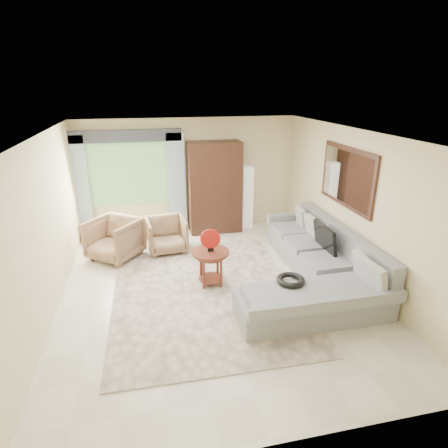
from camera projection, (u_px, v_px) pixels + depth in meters
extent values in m
plane|color=silver|center=(214.00, 290.00, 6.38)|extent=(6.00, 6.00, 0.00)
cube|color=beige|center=(205.00, 291.00, 6.33)|extent=(3.08, 4.06, 0.02)
cube|color=gray|center=(311.00, 256.00, 7.17)|extent=(0.90, 2.40, 0.40)
cube|color=gray|center=(314.00, 305.00, 5.56)|extent=(2.30, 0.80, 0.40)
cube|color=gray|center=(341.00, 241.00, 6.71)|extent=(0.20, 3.20, 0.50)
cube|color=gray|center=(288.00, 219.00, 8.23)|extent=(0.90, 0.16, 0.22)
cube|color=gray|center=(330.00, 305.00, 5.05)|extent=(2.30, 0.10, 0.18)
cube|color=black|center=(325.00, 238.00, 6.67)|extent=(0.14, 0.74, 0.48)
torus|color=black|center=(291.00, 280.00, 5.58)|extent=(0.43, 0.43, 0.09)
cylinder|color=#4E2014|center=(211.00, 252.00, 6.33)|extent=(0.64, 0.64, 0.04)
cylinder|color=#4E2014|center=(211.00, 270.00, 6.44)|extent=(0.42, 0.42, 0.58)
cylinder|color=#A41610|center=(210.00, 239.00, 6.24)|extent=(0.34, 0.07, 0.34)
imported|color=#9B7054|center=(114.00, 239.00, 7.41)|extent=(1.24, 1.25, 0.82)
imported|color=olive|center=(167.00, 235.00, 7.74)|extent=(0.84, 0.86, 0.72)
imported|color=#999999|center=(88.00, 231.00, 8.28)|extent=(0.53, 0.50, 0.48)
cube|color=black|center=(215.00, 188.00, 8.61)|extent=(1.20, 0.55, 2.10)
cube|color=silver|center=(247.00, 197.00, 8.93)|extent=(0.24, 0.24, 1.50)
cube|color=#669E59|center=(129.00, 174.00, 8.33)|extent=(1.80, 0.04, 1.40)
cube|color=#9EB7CC|center=(80.00, 189.00, 8.12)|extent=(0.40, 0.08, 2.30)
cube|color=#9EB7CC|center=(177.00, 184.00, 8.55)|extent=(0.40, 0.08, 2.30)
cube|color=#1E232D|center=(125.00, 136.00, 7.97)|extent=(2.40, 0.12, 0.26)
cube|color=black|center=(347.00, 177.00, 6.58)|extent=(0.04, 1.70, 1.05)
cube|color=white|center=(346.00, 177.00, 6.57)|extent=(0.02, 1.54, 0.90)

